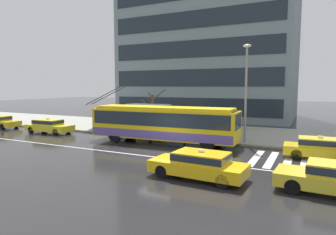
{
  "coord_description": "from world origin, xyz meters",
  "views": [
    {
      "loc": [
        8.72,
        -16.76,
        4.29
      ],
      "look_at": [
        -1.18,
        3.31,
        1.96
      ],
      "focal_mm": 31.57,
      "sensor_mm": 36.0,
      "label": 1
    }
  ],
  "objects": [
    {
      "name": "crosswalk_stripe_center",
      "position": [
        7.55,
        1.31,
        0.0
      ],
      "size": [
        0.44,
        4.4,
        0.01
      ],
      "primitive_type": "cube",
      "color": "beige",
      "rests_on": "ground_plane"
    },
    {
      "name": "crosswalk_stripe_inner_a",
      "position": [
        6.65,
        1.31,
        0.0
      ],
      "size": [
        0.44,
        4.4,
        0.01
      ],
      "primitive_type": "cube",
      "color": "beige",
      "rests_on": "ground_plane"
    },
    {
      "name": "pedestrian_at_shelter",
      "position": [
        -3.87,
        5.15,
        1.7
      ],
      "size": [
        1.12,
        1.12,
        1.99
      ],
      "color": "black",
      "rests_on": "sidewalk_slab"
    },
    {
      "name": "trolleybus",
      "position": [
        -1.43,
        3.02,
        1.54
      ],
      "size": [
        12.73,
        3.0,
        4.89
      ],
      "color": "yellow",
      "rests_on": "ground_plane"
    },
    {
      "name": "pedestrian_walking_past",
      "position": [
        2.12,
        7.42,
        1.74
      ],
      "size": [
        1.27,
        1.27,
        1.94
      ],
      "color": "navy",
      "rests_on": "sidewalk_slab"
    },
    {
      "name": "bus_shelter",
      "position": [
        -4.43,
        6.12,
        2.1
      ],
      "size": [
        3.81,
        1.73,
        2.61
      ],
      "color": "gray",
      "rests_on": "sidewalk_slab"
    },
    {
      "name": "taxi_queued_behind_bus",
      "position": [
        -13.24,
        2.72,
        0.7
      ],
      "size": [
        4.6,
        1.98,
        1.39
      ],
      "color": "yellow",
      "rests_on": "ground_plane"
    },
    {
      "name": "pedestrian_waiting_by_pole",
      "position": [
        -0.78,
        5.68,
        1.67
      ],
      "size": [
        1.15,
        1.15,
        1.9
      ],
      "color": "black",
      "rests_on": "sidewalk_slab"
    },
    {
      "name": "crosswalk_stripe_edge_near",
      "position": [
        5.75,
        1.31,
        0.0
      ],
      "size": [
        0.44,
        4.4,
        0.01
      ],
      "primitive_type": "cube",
      "color": "beige",
      "rests_on": "ground_plane"
    },
    {
      "name": "crosswalk_stripe_inner_b",
      "position": [
        8.45,
        1.31,
        0.0
      ],
      "size": [
        0.44,
        4.4,
        0.01
      ],
      "primitive_type": "cube",
      "color": "beige",
      "rests_on": "ground_plane"
    },
    {
      "name": "lane_centre_line",
      "position": [
        0.0,
        -1.2,
        0.0
      ],
      "size": [
        72.0,
        0.14,
        0.01
      ],
      "primitive_type": "cube",
      "color": "silver",
      "rests_on": "ground_plane"
    },
    {
      "name": "ground_plane",
      "position": [
        0.0,
        0.0,
        0.0
      ],
      "size": [
        160.0,
        160.0,
        0.0
      ],
      "primitive_type": "plane",
      "color": "#252325"
    },
    {
      "name": "street_tree_bare",
      "position": [
        -5.11,
        7.93,
        2.18
      ],
      "size": [
        2.19,
        1.49,
        3.97
      ],
      "color": "brown",
      "rests_on": "sidewalk_slab"
    },
    {
      "name": "taxi_ahead_of_bus",
      "position": [
        9.3,
        2.73,
        0.7
      ],
      "size": [
        4.44,
        1.91,
        1.39
      ],
      "color": "yellow",
      "rests_on": "ground_plane"
    },
    {
      "name": "crosswalk_stripe_edge_far",
      "position": [
        9.35,
        1.31,
        0.0
      ],
      "size": [
        0.44,
        4.4,
        0.01
      ],
      "primitive_type": "cube",
      "color": "beige",
      "rests_on": "ground_plane"
    },
    {
      "name": "sidewalk_slab",
      "position": [
        0.0,
        9.62,
        0.07
      ],
      "size": [
        80.0,
        10.0,
        0.14
      ],
      "primitive_type": "cube",
      "color": "gray",
      "rests_on": "ground_plane"
    },
    {
      "name": "street_lamp",
      "position": [
        4.23,
        5.3,
        4.37
      ],
      "size": [
        0.6,
        0.32,
        7.22
      ],
      "color": "gray",
      "rests_on": "sidewalk_slab"
    },
    {
      "name": "pedestrian_approaching_curb",
      "position": [
        -3.88,
        6.98,
        1.72
      ],
      "size": [
        1.48,
        1.48,
        1.95
      ],
      "color": "#504B44",
      "rests_on": "sidewalk_slab"
    },
    {
      "name": "taxi_oncoming_near",
      "position": [
        4.05,
        -4.0,
        0.7
      ],
      "size": [
        4.61,
        2.05,
        1.39
      ],
      "color": "yellow",
      "rests_on": "ground_plane"
    },
    {
      "name": "office_tower_corner_left",
      "position": [
        -4.84,
        24.39,
        14.13
      ],
      "size": [
        23.1,
        14.88,
        28.25
      ],
      "color": "gray",
      "rests_on": "ground_plane"
    }
  ]
}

